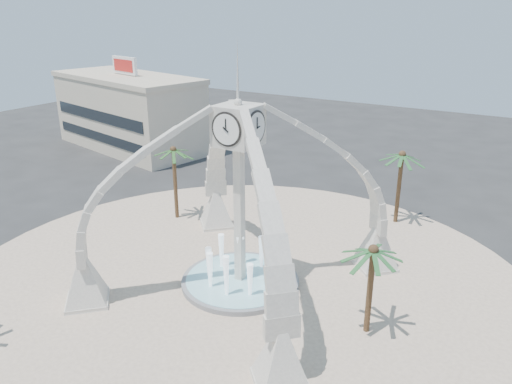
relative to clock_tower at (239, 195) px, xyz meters
The scene contains 8 objects.
ground 6.49m from the clock_tower, 90.00° to the left, with size 140.00×140.00×0.00m, color #282828.
plaza 6.46m from the clock_tower, 90.00° to the left, with size 40.00×40.00×0.06m, color beige.
clock_tower is the anchor object (origin of this frame).
fountain 6.20m from the clock_tower, 90.00° to the left, with size 8.00×8.00×3.62m.
building_nw 38.87m from the clock_tower, 145.49° to the left, with size 23.75×13.73×11.90m.
palm_east 9.30m from the clock_tower, ahead, with size 4.72×4.72×6.02m.
palm_west 12.94m from the clock_tower, 149.35° to the left, with size 4.13×4.13×7.04m.
palm_north 17.00m from the clock_tower, 69.67° to the left, with size 4.15×4.15×6.93m.
Camera 1 is at (16.55, -24.85, 17.81)m, focal length 35.00 mm.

